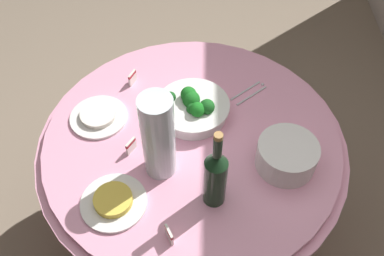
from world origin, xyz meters
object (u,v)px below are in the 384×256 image
decorative_fruit_vase (158,139)px  label_placard_mid (132,77)px  serving_tongs (250,92)px  food_plate_fried_egg (114,201)px  label_placard_rear (169,234)px  broccoli_bowl (193,108)px  plate_stack (287,155)px  food_plate_rice (99,116)px  label_placard_front (131,146)px  wine_bottle (215,176)px

decorative_fruit_vase → label_placard_mid: decorative_fruit_vase is taller
serving_tongs → food_plate_fried_egg: food_plate_fried_egg is taller
food_plate_fried_egg → label_placard_rear: bearing=58.1°
broccoli_bowl → plate_stack: size_ratio=1.33×
broccoli_bowl → serving_tongs: bearing=118.7°
decorative_fruit_vase → label_placard_mid: bearing=-160.5°
label_placard_mid → serving_tongs: bearing=84.5°
serving_tongs → label_placard_rear: 0.70m
serving_tongs → food_plate_fried_egg: bearing=-42.5°
broccoli_bowl → food_plate_rice: size_ratio=1.27×
plate_stack → label_placard_rear: 0.49m
label_placard_rear → serving_tongs: bearing=155.9°
broccoli_bowl → food_plate_rice: 0.36m
label_placard_front → plate_stack: bearing=85.7°
food_plate_fried_egg → food_plate_rice: 0.38m
plate_stack → broccoli_bowl: bearing=-123.7°
decorative_fruit_vase → label_placard_rear: size_ratio=6.18×
decorative_fruit_vase → food_plate_fried_egg: 0.25m
broccoli_bowl → label_placard_front: (0.18, -0.22, -0.01)m
food_plate_fried_egg → label_placard_rear: 0.22m
food_plate_fried_egg → food_plate_rice: (-0.37, -0.11, -0.00)m
serving_tongs → food_plate_rice: 0.61m
label_placard_front → label_placard_rear: size_ratio=1.00×
plate_stack → food_plate_fried_egg: plate_stack is taller
plate_stack → wine_bottle: 0.30m
food_plate_rice → plate_stack: bearing=74.4°
label_placard_mid → plate_stack: bearing=56.1°
serving_tongs → label_placard_mid: (-0.05, -0.48, 0.03)m
serving_tongs → food_plate_fried_egg: 0.70m
wine_bottle → serving_tongs: 0.53m
decorative_fruit_vase → label_placard_mid: size_ratio=6.18×
wine_bottle → label_placard_front: wine_bottle is taller
plate_stack → label_placard_mid: 0.70m
wine_bottle → label_placard_rear: (0.15, -0.14, -0.10)m
plate_stack → label_placard_rear: size_ratio=3.82×
wine_bottle → label_placard_front: (-0.19, -0.30, -0.10)m
label_placard_mid → label_placard_front: bearing=5.9°
serving_tongs → label_placard_mid: 0.48m
decorative_fruit_vase → food_plate_rice: bearing=-130.7°
food_plate_fried_egg → label_placard_front: 0.22m
plate_stack → serving_tongs: (-0.34, -0.10, -0.05)m
wine_bottle → label_placard_front: bearing=-122.2°
label_placard_front → food_plate_rice: bearing=-136.4°
food_plate_fried_egg → label_placard_rear: size_ratio=4.00×
plate_stack → wine_bottle: (0.15, -0.25, 0.08)m
broccoli_bowl → serving_tongs: (-0.12, 0.23, -0.04)m
broccoli_bowl → serving_tongs: 0.26m
food_plate_fried_egg → food_plate_rice: size_ratio=1.00×
wine_bottle → decorative_fruit_vase: 0.22m
decorative_fruit_vase → label_placard_front: (-0.07, -0.11, -0.13)m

